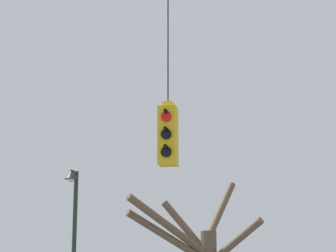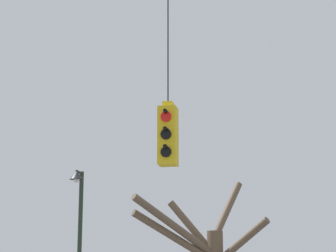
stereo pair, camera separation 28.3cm
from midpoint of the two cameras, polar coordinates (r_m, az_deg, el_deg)
name	(u,v)px [view 1 (the left image)]	position (r m, az deg, el deg)	size (l,w,h in m)	color
traffic_light_over_intersection	(168,134)	(12.24, -0.66, -0.71)	(0.34, 0.58, 3.96)	yellow
street_lamp	(73,236)	(17.93, -8.76, -9.48)	(0.38, 0.66, 5.24)	#233323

